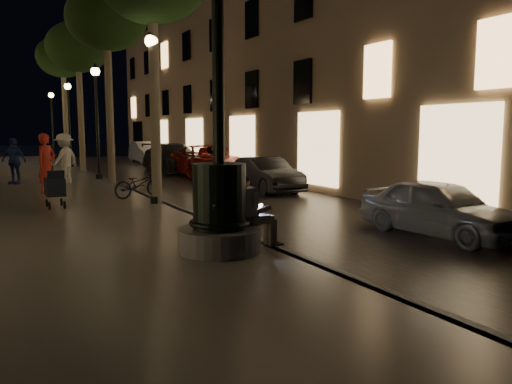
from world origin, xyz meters
TOP-DOWN VIEW (x-y plane):
  - ground at (0.00, 15.00)m, footprint 120.00×120.00m
  - cobble_lane at (3.00, 15.00)m, footprint 6.00×45.00m
  - promenade at (-4.00, 15.00)m, footprint 8.00×45.00m
  - curb_strip at (0.00, 15.00)m, footprint 0.25×45.00m
  - building_right at (10.00, 18.00)m, footprint 8.00×36.00m
  - fountain_lamppost at (-1.00, 2.00)m, footprint 1.40×1.40m
  - seated_man_laptop at (-0.39, 2.00)m, footprint 0.92×0.31m
  - tree_second at (-0.20, 14.00)m, footprint 3.00×3.00m
  - tree_third at (-0.30, 20.00)m, footprint 3.00×3.00m
  - tree_far at (-0.22, 26.00)m, footprint 3.00×3.00m
  - lamp_curb_a at (-0.30, 8.00)m, footprint 0.36×0.36m
  - lamp_curb_b at (-0.30, 16.00)m, footprint 0.36×0.36m
  - lamp_curb_c at (-0.30, 24.00)m, footprint 0.36×0.36m
  - lamp_curb_d at (-0.30, 32.00)m, footprint 0.36×0.36m
  - stroller at (-2.89, 8.43)m, footprint 0.46×1.09m
  - car_front at (4.00, 1.76)m, footprint 1.70×3.71m
  - car_second at (4.51, 10.22)m, footprint 1.48×3.89m
  - car_third at (4.82, 16.58)m, footprint 2.97×5.71m
  - car_rear at (4.34, 20.00)m, footprint 2.32×5.37m
  - car_fifth at (5.20, 27.98)m, footprint 1.62×4.48m
  - pedestrian_red at (-2.74, 11.81)m, footprint 0.85×0.81m
  - pedestrian_white at (-1.79, 14.86)m, footprint 1.41×1.36m
  - pedestrian_blue at (-3.54, 15.46)m, footprint 1.06×1.00m
  - bicycle at (-0.40, 9.33)m, footprint 1.73×0.98m

SIDE VIEW (x-z plane):
  - ground at x=0.00m, z-range 0.00..0.00m
  - cobble_lane at x=3.00m, z-range 0.00..0.02m
  - promenade at x=-4.00m, z-range 0.00..0.20m
  - curb_strip at x=0.00m, z-range 0.00..0.20m
  - car_front at x=4.00m, z-range 0.00..1.23m
  - bicycle at x=-0.40m, z-range 0.20..1.06m
  - car_second at x=4.51m, z-range 0.00..1.27m
  - car_fifth at x=5.20m, z-range 0.00..1.47m
  - stroller at x=-2.89m, z-range 0.20..1.32m
  - car_third at x=4.82m, z-range 0.00..1.54m
  - car_rear at x=4.34m, z-range 0.00..1.54m
  - seated_man_laptop at x=-0.39m, z-range 0.24..1.54m
  - pedestrian_blue at x=-3.54m, z-range 0.20..1.96m
  - pedestrian_white at x=-1.79m, z-range 0.20..2.13m
  - pedestrian_red at x=-2.74m, z-range 0.20..2.15m
  - fountain_lamppost at x=-1.00m, z-range -1.39..3.81m
  - lamp_curb_a at x=-0.30m, z-range 0.83..5.64m
  - lamp_curb_b at x=-0.30m, z-range 0.83..5.64m
  - lamp_curb_c at x=-0.30m, z-range 0.83..5.64m
  - lamp_curb_d at x=-0.30m, z-range 0.83..5.64m
  - tree_third at x=-0.30m, z-range 2.54..9.74m
  - tree_second at x=-0.20m, z-range 2.63..10.03m
  - tree_far at x=-0.22m, z-range 2.68..10.18m
  - building_right at x=10.00m, z-range 0.00..15.00m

